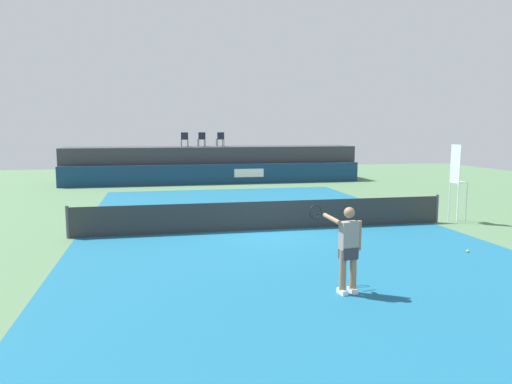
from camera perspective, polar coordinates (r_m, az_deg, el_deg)
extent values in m
plane|color=#4C704C|center=(19.00, -0.79, -2.62)|extent=(48.00, 48.00, 0.00)
cube|color=#16597A|center=(16.12, 1.25, -4.43)|extent=(12.00, 22.00, 0.00)
cube|color=navy|center=(29.21, -4.71, 2.07)|extent=(18.00, 0.20, 1.20)
cube|color=white|center=(29.41, -0.82, 2.25)|extent=(1.80, 0.02, 0.50)
cube|color=#38383D|center=(30.95, -5.13, 3.29)|extent=(18.00, 2.80, 2.20)
cylinder|color=#1E232D|center=(30.85, -8.00, 5.69)|extent=(0.04, 0.04, 0.44)
cylinder|color=#1E232D|center=(30.84, -8.75, 5.68)|extent=(0.04, 0.04, 0.44)
cylinder|color=#1E232D|center=(30.45, -7.97, 5.67)|extent=(0.04, 0.04, 0.44)
cylinder|color=#1E232D|center=(30.44, -8.73, 5.66)|extent=(0.04, 0.04, 0.44)
cube|color=#1E232D|center=(30.64, -8.37, 6.11)|extent=(0.45, 0.45, 0.03)
cube|color=#1E232D|center=(30.43, -8.36, 6.53)|extent=(0.44, 0.04, 0.42)
cylinder|color=#1E232D|center=(31.20, -6.08, 5.74)|extent=(0.04, 0.04, 0.44)
cylinder|color=#1E232D|center=(31.14, -6.82, 5.73)|extent=(0.04, 0.04, 0.44)
cylinder|color=#1E232D|center=(30.80, -5.96, 5.72)|extent=(0.04, 0.04, 0.44)
cylinder|color=#1E232D|center=(30.74, -6.71, 5.71)|extent=(0.04, 0.04, 0.44)
cube|color=#1E232D|center=(30.96, -6.40, 6.16)|extent=(0.47, 0.47, 0.03)
cube|color=#1E232D|center=(30.75, -6.35, 6.57)|extent=(0.44, 0.05, 0.42)
cylinder|color=#1E232D|center=(31.22, -3.94, 5.77)|extent=(0.04, 0.04, 0.44)
cylinder|color=#1E232D|center=(31.14, -4.67, 5.76)|extent=(0.04, 0.04, 0.44)
cylinder|color=#1E232D|center=(30.83, -3.78, 5.75)|extent=(0.04, 0.04, 0.44)
cylinder|color=#1E232D|center=(30.74, -4.51, 5.74)|extent=(0.04, 0.04, 0.44)
cube|color=#1E232D|center=(30.98, -4.23, 6.19)|extent=(0.47, 0.47, 0.03)
cube|color=#1E232D|center=(30.77, -4.15, 6.60)|extent=(0.44, 0.06, 0.42)
cylinder|color=white|center=(18.84, 23.42, -1.16)|extent=(0.04, 0.04, 1.40)
cylinder|color=white|center=(19.12, 22.54, -1.00)|extent=(0.04, 0.04, 1.40)
cylinder|color=white|center=(18.55, 22.56, -1.24)|extent=(0.04, 0.04, 1.40)
cylinder|color=white|center=(18.83, 21.68, -1.08)|extent=(0.04, 0.04, 1.40)
cube|color=white|center=(18.75, 22.66, 1.04)|extent=(0.52, 0.52, 0.03)
cube|color=white|center=(18.54, 22.32, 3.11)|extent=(0.11, 0.44, 1.33)
cube|color=#2D2D2D|center=(16.03, 1.25, -2.77)|extent=(12.40, 0.02, 0.95)
cylinder|color=#4C4C51|center=(15.85, -21.20, -3.30)|extent=(0.10, 0.10, 1.00)
cylinder|color=#4C4C51|center=(18.42, 20.41, -1.83)|extent=(0.10, 0.10, 1.00)
cube|color=white|center=(10.28, 11.24, -11.22)|extent=(0.16, 0.28, 0.10)
cylinder|color=#997051|center=(10.14, 11.30, -8.76)|extent=(0.14, 0.14, 0.82)
cube|color=white|center=(10.16, 10.06, -11.42)|extent=(0.16, 0.28, 0.10)
cylinder|color=#997051|center=(10.02, 10.12, -8.93)|extent=(0.14, 0.14, 0.82)
cube|color=#333338|center=(9.99, 10.76, -7.02)|extent=(0.37, 0.27, 0.24)
cube|color=gray|center=(9.91, 10.81, -5.01)|extent=(0.39, 0.25, 0.56)
sphere|color=#997051|center=(9.82, 10.88, -2.38)|extent=(0.22, 0.22, 0.22)
cylinder|color=#997051|center=(10.04, 11.98, -4.99)|extent=(0.09, 0.09, 0.60)
cylinder|color=#997051|center=(9.96, 8.86, -3.11)|extent=(0.18, 0.61, 0.14)
cylinder|color=black|center=(10.31, 7.72, -2.58)|extent=(0.30, 0.08, 0.03)
torus|color=black|center=(10.57, 6.98, -2.33)|extent=(0.30, 0.07, 0.30)
sphere|color=#D8EA33|center=(14.38, 23.53, -6.36)|extent=(0.07, 0.07, 0.07)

